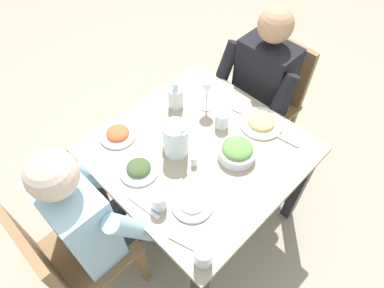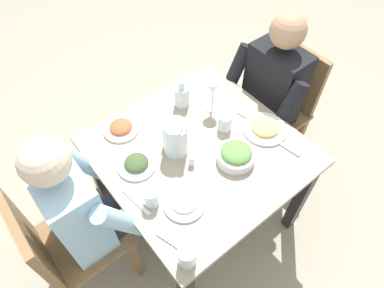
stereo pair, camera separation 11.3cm
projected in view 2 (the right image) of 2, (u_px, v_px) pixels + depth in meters
name	position (u px, v px, depth m)	size (l,w,h in m)	color
ground_plane	(197.00, 214.00, 2.26)	(8.00, 8.00, 0.00)	#9E937F
dining_table	(199.00, 161.00, 1.78)	(0.95, 0.95, 0.72)	gray
chair_near	(280.00, 103.00, 2.21)	(0.40, 0.40, 0.88)	olive
chair_far	(64.00, 244.00, 1.62)	(0.40, 0.40, 0.88)	olive
diner_near	(261.00, 101.00, 2.01)	(0.48, 0.53, 1.18)	black
diner_far	(95.00, 205.00, 1.58)	(0.48, 0.53, 1.18)	#9EC6E0
water_pitcher	(175.00, 138.00, 1.61)	(0.16, 0.12, 0.19)	silver
salad_bowl	(236.00, 155.00, 1.62)	(0.18, 0.18, 0.09)	white
plate_dolmas	(137.00, 164.00, 1.61)	(0.19, 0.19, 0.05)	white
plate_yoghurt	(184.00, 203.00, 1.49)	(0.19, 0.19, 0.04)	white
plate_rice_curry	(121.00, 128.00, 1.76)	(0.19, 0.19, 0.05)	white
plate_fries	(265.00, 128.00, 1.75)	(0.23, 0.23, 0.05)	white
water_glass_center	(225.00, 122.00, 1.74)	(0.07, 0.07, 0.09)	silver
water_glass_near_right	(151.00, 197.00, 1.47)	(0.07, 0.07, 0.09)	silver
water_glass_near_left	(187.00, 256.00, 1.30)	(0.07, 0.07, 0.11)	silver
wine_glass	(213.00, 89.00, 1.75)	(0.08, 0.08, 0.20)	silver
oil_carafe	(182.00, 97.00, 1.84)	(0.08, 0.08, 0.16)	silver
salt_shaker	(192.00, 161.00, 1.61)	(0.03, 0.03, 0.05)	white
fork_near	(251.00, 119.00, 1.81)	(0.17, 0.03, 0.01)	silver
knife_near	(284.00, 146.00, 1.70)	(0.18, 0.02, 0.01)	silver
fork_far	(174.00, 243.00, 1.39)	(0.17, 0.03, 0.01)	silver
knife_far	(136.00, 201.00, 1.50)	(0.18, 0.02, 0.01)	silver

